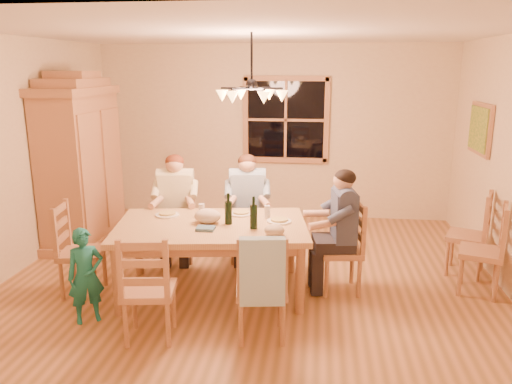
# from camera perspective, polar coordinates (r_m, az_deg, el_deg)

# --- Properties ---
(floor) EXTENTS (5.50, 5.50, 0.00)m
(floor) POSITION_cam_1_polar(r_m,az_deg,el_deg) (5.86, -0.45, -9.52)
(floor) COLOR olive
(floor) RESTS_ON ground
(ceiling) EXTENTS (5.50, 5.00, 0.02)m
(ceiling) POSITION_cam_1_polar(r_m,az_deg,el_deg) (5.38, -0.51, 17.84)
(ceiling) COLOR white
(ceiling) RESTS_ON wall_back
(wall_back) EXTENTS (5.50, 0.02, 2.70)m
(wall_back) POSITION_cam_1_polar(r_m,az_deg,el_deg) (7.92, 1.96, 6.84)
(wall_back) COLOR beige
(wall_back) RESTS_ON floor
(wall_left) EXTENTS (0.02, 5.00, 2.70)m
(wall_left) POSITION_cam_1_polar(r_m,az_deg,el_deg) (6.43, -25.60, 3.78)
(wall_left) COLOR beige
(wall_left) RESTS_ON floor
(window) EXTENTS (1.30, 0.06, 1.30)m
(window) POSITION_cam_1_polar(r_m,az_deg,el_deg) (7.85, 3.42, 8.23)
(window) COLOR black
(window) RESTS_ON wall_back
(painting) EXTENTS (0.06, 0.78, 0.64)m
(painting) POSITION_cam_1_polar(r_m,az_deg,el_deg) (6.86, 24.23, 6.60)
(painting) COLOR #A87048
(painting) RESTS_ON wall_right
(chandelier) EXTENTS (0.77, 0.68, 0.71)m
(chandelier) POSITION_cam_1_polar(r_m,az_deg,el_deg) (5.38, -0.50, 11.20)
(chandelier) COLOR black
(chandelier) RESTS_ON ceiling
(armoire) EXTENTS (0.66, 1.40, 2.30)m
(armoire) POSITION_cam_1_polar(r_m,az_deg,el_deg) (7.06, -19.35, 2.76)
(armoire) COLOR #A87048
(armoire) RESTS_ON floor
(dining_table) EXTENTS (2.12, 1.48, 0.76)m
(dining_table) POSITION_cam_1_polar(r_m,az_deg,el_deg) (5.25, -5.10, -4.68)
(dining_table) COLOR #B2834F
(dining_table) RESTS_ON floor
(chair_far_left) EXTENTS (0.50, 0.48, 0.99)m
(chair_far_left) POSITION_cam_1_polar(r_m,az_deg,el_deg) (6.29, -8.98, -5.06)
(chair_far_left) COLOR #A36D48
(chair_far_left) RESTS_ON floor
(chair_far_right) EXTENTS (0.50, 0.48, 0.99)m
(chair_far_right) POSITION_cam_1_polar(r_m,az_deg,el_deg) (6.24, -0.97, -5.06)
(chair_far_right) COLOR #A36D48
(chair_far_right) RESTS_ON floor
(chair_near_left) EXTENTS (0.50, 0.48, 0.99)m
(chair_near_left) POSITION_cam_1_polar(r_m,az_deg,el_deg) (4.60, -12.02, -12.64)
(chair_near_left) COLOR #A36D48
(chair_near_left) RESTS_ON floor
(chair_near_right) EXTENTS (0.50, 0.48, 0.99)m
(chair_near_right) POSITION_cam_1_polar(r_m,az_deg,el_deg) (4.53, 0.62, -12.78)
(chair_near_right) COLOR #A36D48
(chair_near_right) RESTS_ON floor
(chair_end_left) EXTENTS (0.48, 0.50, 0.99)m
(chair_end_left) POSITION_cam_1_polar(r_m,az_deg,el_deg) (5.64, -19.15, -8.01)
(chair_end_left) COLOR #A36D48
(chair_end_left) RESTS_ON floor
(chair_end_right) EXTENTS (0.48, 0.50, 0.99)m
(chair_end_right) POSITION_cam_1_polar(r_m,az_deg,el_deg) (5.46, 9.57, -8.10)
(chair_end_right) COLOR #A36D48
(chair_end_right) RESTS_ON floor
(adult_woman) EXTENTS (0.44, 0.47, 0.87)m
(adult_woman) POSITION_cam_1_polar(r_m,az_deg,el_deg) (6.14, -9.17, -0.31)
(adult_woman) COLOR beige
(adult_woman) RESTS_ON floor
(adult_plaid_man) EXTENTS (0.44, 0.47, 0.87)m
(adult_plaid_man) POSITION_cam_1_polar(r_m,az_deg,el_deg) (6.08, -0.99, -0.26)
(adult_plaid_man) COLOR #2D587C
(adult_plaid_man) RESTS_ON floor
(adult_slate_man) EXTENTS (0.47, 0.44, 0.87)m
(adult_slate_man) POSITION_cam_1_polar(r_m,az_deg,el_deg) (5.29, 9.81, -2.69)
(adult_slate_man) COLOR #3C4661
(adult_slate_man) RESTS_ON floor
(towel) EXTENTS (0.39, 0.16, 0.58)m
(towel) POSITION_cam_1_polar(r_m,az_deg,el_deg) (4.19, 0.72, -9.10)
(towel) COLOR #96BDCB
(towel) RESTS_ON chair_near_right
(wine_bottle_a) EXTENTS (0.08, 0.08, 0.33)m
(wine_bottle_a) POSITION_cam_1_polar(r_m,az_deg,el_deg) (5.17, -3.17, -1.91)
(wine_bottle_a) COLOR black
(wine_bottle_a) RESTS_ON dining_table
(wine_bottle_b) EXTENTS (0.08, 0.08, 0.33)m
(wine_bottle_b) POSITION_cam_1_polar(r_m,az_deg,el_deg) (5.02, -0.27, -2.37)
(wine_bottle_b) COLOR black
(wine_bottle_b) RESTS_ON dining_table
(plate_woman) EXTENTS (0.26, 0.26, 0.02)m
(plate_woman) POSITION_cam_1_polar(r_m,az_deg,el_deg) (5.57, -10.09, -2.59)
(plate_woman) COLOR white
(plate_woman) RESTS_ON dining_table
(plate_plaid) EXTENTS (0.26, 0.26, 0.02)m
(plate_plaid) POSITION_cam_1_polar(r_m,az_deg,el_deg) (5.54, -1.68, -2.49)
(plate_plaid) COLOR white
(plate_plaid) RESTS_ON dining_table
(plate_slate) EXTENTS (0.26, 0.26, 0.02)m
(plate_slate) POSITION_cam_1_polar(r_m,az_deg,el_deg) (5.27, 2.67, -3.36)
(plate_slate) COLOR white
(plate_slate) RESTS_ON dining_table
(wine_glass_a) EXTENTS (0.06, 0.06, 0.14)m
(wine_glass_a) POSITION_cam_1_polar(r_m,az_deg,el_deg) (5.49, -6.22, -2.06)
(wine_glass_a) COLOR silver
(wine_glass_a) RESTS_ON dining_table
(wine_glass_b) EXTENTS (0.06, 0.06, 0.14)m
(wine_glass_b) POSITION_cam_1_polar(r_m,az_deg,el_deg) (5.39, 1.30, -2.28)
(wine_glass_b) COLOR silver
(wine_glass_b) RESTS_ON dining_table
(cap) EXTENTS (0.20, 0.20, 0.11)m
(cap) POSITION_cam_1_polar(r_m,az_deg,el_deg) (4.84, 2.11, -4.37)
(cap) COLOR tan
(cap) RESTS_ON dining_table
(napkin) EXTENTS (0.20, 0.17, 0.03)m
(napkin) POSITION_cam_1_polar(r_m,az_deg,el_deg) (5.04, -5.78, -4.17)
(napkin) COLOR #45667F
(napkin) RESTS_ON dining_table
(cloth_bundle) EXTENTS (0.28, 0.22, 0.15)m
(cloth_bundle) POSITION_cam_1_polar(r_m,az_deg,el_deg) (5.24, -5.56, -2.75)
(cloth_bundle) COLOR #C5AD8F
(cloth_bundle) RESTS_ON dining_table
(child) EXTENTS (0.40, 0.37, 0.92)m
(child) POSITION_cam_1_polar(r_m,az_deg,el_deg) (4.97, -18.88, -9.04)
(child) COLOR #1B7A75
(child) RESTS_ON floor
(chair_spare_front) EXTENTS (0.53, 0.55, 0.99)m
(chair_spare_front) POSITION_cam_1_polar(r_m,az_deg,el_deg) (5.85, 24.14, -7.69)
(chair_spare_front) COLOR #A36D48
(chair_spare_front) RESTS_ON floor
(chair_spare_back) EXTENTS (0.55, 0.56, 0.99)m
(chair_spare_back) POSITION_cam_1_polar(r_m,az_deg,el_deg) (6.30, 22.84, -6.00)
(chair_spare_back) COLOR #A36D48
(chair_spare_back) RESTS_ON floor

